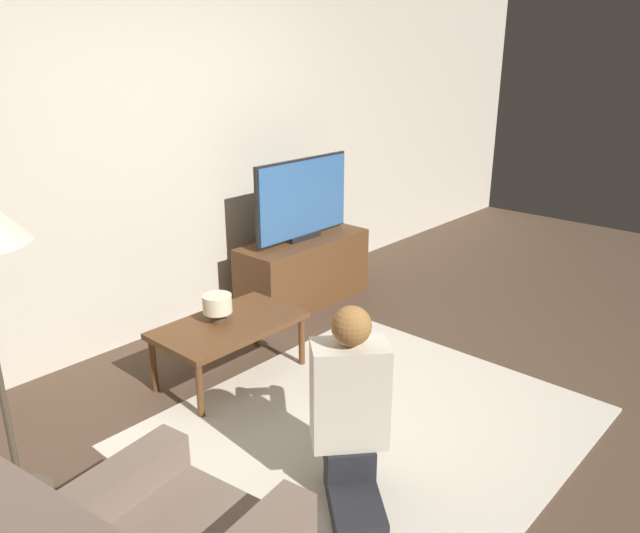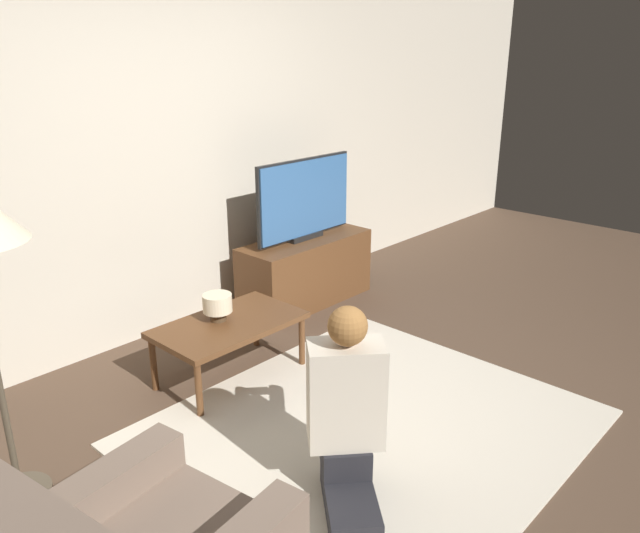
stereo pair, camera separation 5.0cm
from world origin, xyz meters
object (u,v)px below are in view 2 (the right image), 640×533
Objects in this scene: coffee_table at (229,328)px; table_lamp at (217,305)px; tv at (305,199)px; person_kneeling at (346,407)px.

table_lamp is (-0.03, 0.07, 0.14)m from coffee_table.
tv is 1.05× the size of person_kneeling.
person_kneeling reaches higher than coffee_table.
coffee_table is 1.27m from person_kneeling.
tv reaches higher than table_lamp.
coffee_table is 5.00× the size of table_lamp.
tv reaches higher than coffee_table.
table_lamp is at bearing -61.62° from person_kneeling.
tv is at bearing -89.94° from person_kneeling.
coffee_table is (-1.20, -0.51, -0.52)m from tv.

